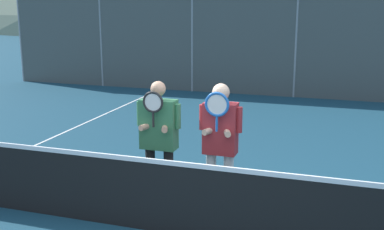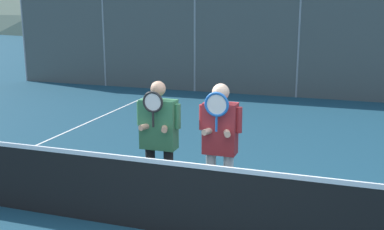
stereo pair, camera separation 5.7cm
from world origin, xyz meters
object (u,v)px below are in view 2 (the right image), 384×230
(player_center_left, at_px, (220,139))
(car_far_left, at_px, (170,53))
(player_leftmost, at_px, (159,134))
(car_left_of_center, at_px, (298,55))

(player_center_left, bearing_deg, car_far_left, 114.30)
(player_leftmost, distance_m, player_center_left, 0.83)
(player_center_left, distance_m, car_left_of_center, 11.25)
(player_leftmost, bearing_deg, player_center_left, 2.28)
(player_center_left, height_order, car_left_of_center, car_left_of_center)
(player_leftmost, relative_size, player_center_left, 1.00)
(car_far_left, xyz_separation_m, car_left_of_center, (4.68, 0.16, 0.05))
(player_leftmost, bearing_deg, car_left_of_center, 87.47)
(player_leftmost, xyz_separation_m, player_center_left, (0.82, 0.03, 0.01))
(car_left_of_center, bearing_deg, player_center_left, -88.34)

